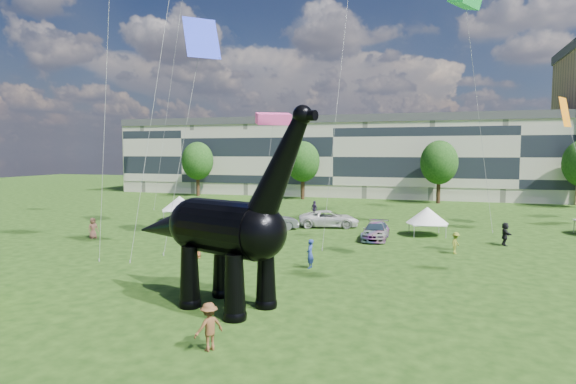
% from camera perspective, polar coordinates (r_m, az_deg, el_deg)
% --- Properties ---
extents(ground, '(220.00, 220.00, 0.00)m').
position_cam_1_polar(ground, '(21.19, -5.80, -15.41)').
color(ground, '#16330C').
rests_on(ground, ground).
extents(terrace_row, '(78.00, 11.00, 12.00)m').
position_cam_1_polar(terrace_row, '(81.83, 6.17, 3.85)').
color(terrace_row, beige).
rests_on(terrace_row, ground).
extents(tree_far_left, '(5.20, 5.20, 9.44)m').
position_cam_1_polar(tree_far_left, '(80.71, -10.67, 3.99)').
color(tree_far_left, '#382314').
rests_on(tree_far_left, ground).
extents(tree_mid_left, '(5.20, 5.20, 9.44)m').
position_cam_1_polar(tree_mid_left, '(73.99, 1.76, 4.01)').
color(tree_mid_left, '#382314').
rests_on(tree_mid_left, ground).
extents(tree_mid_right, '(5.20, 5.20, 9.44)m').
position_cam_1_polar(tree_mid_right, '(71.28, 17.48, 3.76)').
color(tree_mid_right, '#382314').
rests_on(tree_mid_right, ground).
extents(dinosaur_sculpture, '(11.51, 5.60, 9.55)m').
position_cam_1_polar(dinosaur_sculpture, '(22.98, -8.13, -4.52)').
color(dinosaur_sculpture, black).
rests_on(dinosaur_sculpture, ground).
extents(car_silver, '(1.92, 4.66, 1.58)m').
position_cam_1_polar(car_silver, '(47.88, -12.17, -3.14)').
color(car_silver, silver).
rests_on(car_silver, ground).
extents(car_grey, '(5.20, 3.96, 1.64)m').
position_cam_1_polar(car_grey, '(45.25, -1.97, -3.45)').
color(car_grey, slate).
rests_on(car_grey, ground).
extents(car_white, '(6.26, 3.97, 1.61)m').
position_cam_1_polar(car_white, '(46.92, 4.87, -3.19)').
color(car_white, silver).
rests_on(car_white, ground).
extents(car_dark, '(2.07, 4.96, 1.43)m').
position_cam_1_polar(car_dark, '(40.84, 10.35, -4.57)').
color(car_dark, '#595960').
rests_on(car_dark, ground).
extents(gazebo_near, '(4.28, 4.28, 2.50)m').
position_cam_1_polar(gazebo_near, '(43.77, 16.16, -2.68)').
color(gazebo_near, white).
rests_on(gazebo_near, ground).
extents(gazebo_left, '(4.61, 4.61, 2.58)m').
position_cam_1_polar(gazebo_left, '(52.77, -12.74, -1.30)').
color(gazebo_left, white).
rests_on(gazebo_left, ground).
extents(visitors, '(44.75, 37.46, 1.85)m').
position_cam_1_polar(visitors, '(36.25, 5.40, -5.45)').
color(visitors, '#305579').
rests_on(visitors, ground).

